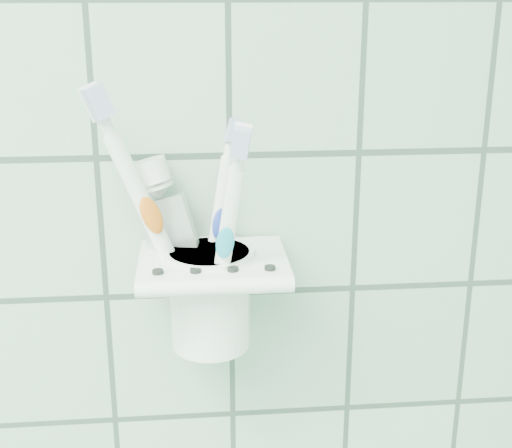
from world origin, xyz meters
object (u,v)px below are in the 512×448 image
toothbrush_orange (208,229)px  toothpaste_tube (197,233)px  holder_bracket (213,265)px  cup (210,294)px  toothbrush_pink (200,205)px  toothbrush_blue (199,230)px

toothbrush_orange → toothpaste_tube: (-0.01, 0.02, -0.01)m
holder_bracket → toothbrush_orange: (-0.00, -0.01, 0.03)m
toothbrush_orange → holder_bracket: bearing=74.6°
cup → toothbrush_orange: 0.06m
toothbrush_orange → cup: bearing=95.4°
toothbrush_pink → holder_bracket: bearing=-74.0°
toothbrush_pink → toothpaste_tube: (-0.00, 0.01, -0.03)m
cup → toothpaste_tube: size_ratio=0.52×
toothbrush_blue → toothbrush_orange: 0.02m
toothbrush_blue → toothpaste_tube: bearing=80.4°
toothbrush_blue → holder_bracket: bearing=-55.6°
toothbrush_pink → cup: bearing=-68.2°
toothbrush_orange → toothbrush_pink: bearing=118.0°
toothbrush_pink → toothpaste_tube: toothbrush_pink is taller
holder_bracket → toothbrush_pink: toothbrush_pink is taller
cup → toothpaste_tube: 0.05m
holder_bracket → toothbrush_pink: size_ratio=0.53×
holder_bracket → toothpaste_tube: 0.03m
cup → toothpaste_tube: toothpaste_tube is taller
toothbrush_pink → toothbrush_orange: size_ratio=1.15×
toothbrush_blue → toothbrush_orange: toothbrush_orange is taller
toothbrush_blue → cup: bearing=-48.2°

